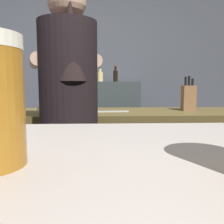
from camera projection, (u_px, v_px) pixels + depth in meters
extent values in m
cube|color=#474C54|center=(89.00, 67.00, 3.40)|extent=(5.20, 0.10, 2.70)
cube|color=brown|center=(124.00, 167.00, 1.96)|extent=(2.10, 0.60, 0.91)
cube|color=#363F3F|center=(107.00, 125.00, 3.23)|extent=(0.85, 0.36, 1.15)
cube|color=#2C233A|center=(71.00, 196.00, 1.50)|extent=(0.28, 0.20, 0.86)
cylinder|color=black|center=(68.00, 76.00, 1.42)|extent=(0.34, 0.34, 0.61)
sphere|color=#D2A588|center=(67.00, 1.00, 1.37)|extent=(0.22, 0.22, 0.22)
cone|color=black|center=(71.00, 39.00, 1.30)|extent=(0.18, 0.18, 0.45)
cylinder|color=#D2A588|center=(36.00, 61.00, 1.50)|extent=(0.17, 0.33, 0.08)
cylinder|color=#D2A588|center=(90.00, 63.00, 1.61)|extent=(0.17, 0.33, 0.08)
cube|color=brown|center=(188.00, 98.00, 1.94)|extent=(0.10, 0.08, 0.20)
cylinder|color=black|center=(186.00, 81.00, 1.92)|extent=(0.02, 0.02, 0.07)
cylinder|color=black|center=(189.00, 81.00, 1.92)|extent=(0.02, 0.02, 0.08)
cylinder|color=black|center=(193.00, 82.00, 1.93)|extent=(0.02, 0.02, 0.06)
cylinder|color=silver|center=(53.00, 108.00, 1.85)|extent=(0.22, 0.22, 0.06)
cube|color=silver|center=(113.00, 111.00, 1.85)|extent=(0.24, 0.05, 0.01)
cylinder|color=black|center=(115.00, 76.00, 3.07)|extent=(0.06, 0.06, 0.14)
cylinder|color=black|center=(115.00, 69.00, 3.06)|extent=(0.03, 0.03, 0.05)
cylinder|color=red|center=(115.00, 66.00, 3.06)|extent=(0.03, 0.03, 0.01)
cylinder|color=#DAC680|center=(100.00, 77.00, 3.21)|extent=(0.07, 0.07, 0.13)
cylinder|color=#DAC680|center=(100.00, 70.00, 3.20)|extent=(0.03, 0.03, 0.05)
cylinder|color=#333333|center=(100.00, 68.00, 3.20)|extent=(0.04, 0.04, 0.01)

